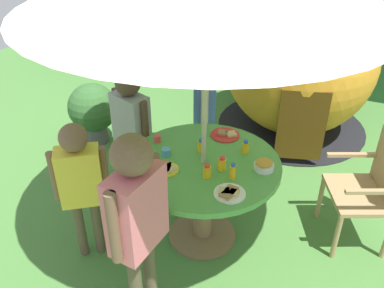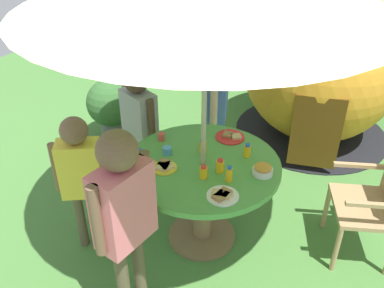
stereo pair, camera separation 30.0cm
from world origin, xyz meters
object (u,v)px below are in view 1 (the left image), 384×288
Objects in this scene: plate_back_edge at (226,135)px; juice_bottle_near_right at (222,164)px; juice_bottle_mid_left at (142,168)px; snack_bowl at (264,165)px; juice_bottle_far_right at (207,171)px; child_in_grey_shirt at (131,120)px; dome_tent at (300,60)px; cup_near at (157,139)px; wooden_chair at (371,185)px; child_in_pink_shirt at (137,211)px; plate_far_left at (229,193)px; juice_bottle_center_back at (233,172)px; cup_far at (166,152)px; child_in_blue_shirt at (205,92)px; plate_center_front at (166,168)px; juice_bottle_near_left at (245,147)px; garden_table at (203,180)px; juice_bottle_mid_right at (201,146)px; juice_bottle_front_edge at (140,159)px; potted_plant at (93,110)px.

juice_bottle_near_right is at bearing -73.84° from plate_back_edge.
snack_bowl is at bearing 27.80° from juice_bottle_mid_left.
child_in_grey_shirt is at bearing 153.32° from juice_bottle_far_right.
dome_tent reaches higher than cup_near.
wooden_chair is 1.34m from juice_bottle_far_right.
dome_tent is 2.21m from juice_bottle_near_right.
plate_far_left is at bearing -30.17° from child_in_pink_shirt.
cup_near is (0.34, -0.16, -0.01)m from child_in_grey_shirt.
juice_bottle_center_back is (-0.94, -0.63, 0.28)m from wooden_chair.
juice_bottle_far_right reaches higher than cup_far.
child_in_blue_shirt reaches higher than cup_near.
child_in_pink_shirt reaches higher than snack_bowl.
wooden_chair is at bearing 4.71° from plate_back_edge.
plate_center_front is (0.13, -1.08, -0.12)m from child_in_blue_shirt.
child_in_blue_shirt reaches higher than juice_bottle_near_left.
wooden_chair is 8.66× the size of juice_bottle_near_right.
dome_tent is at bearing 94.13° from snack_bowl.
dome_tent is at bearing 88.84° from juice_bottle_near_left.
juice_bottle_center_back is (0.27, -0.11, 0.23)m from garden_table.
juice_bottle_mid_left is at bearing -159.42° from juice_bottle_far_right.
plate_far_left is (0.64, -1.17, -0.12)m from child_in_blue_shirt.
snack_bowl reaches higher than plate_far_left.
juice_bottle_mid_right reaches higher than juice_bottle_far_right.
juice_bottle_near_right is 1.79× the size of cup_near.
cup_far is at bearing 81.35° from juice_bottle_mid_left.
juice_bottle_mid_right is (0.27, 0.46, -0.01)m from juice_bottle_mid_left.
juice_bottle_mid_right is 1.01× the size of juice_bottle_front_edge.
juice_bottle_near_right is (0.16, -0.04, 0.22)m from garden_table.
child_in_blue_shirt is 1.13m from juice_bottle_far_right.
juice_bottle_near_right reaches higher than plate_back_edge.
juice_bottle_center_back is (-0.17, -0.20, 0.02)m from snack_bowl.
juice_bottle_center_back is at bearing 11.07° from plate_center_front.
child_in_grey_shirt is 1.04m from juice_bottle_near_left.
juice_bottle_center_back is 2.06× the size of cup_near.
child_in_grey_shirt reaches higher than potted_plant.
snack_bowl is (-0.77, -0.44, 0.26)m from wooden_chair.
juice_bottle_center_back reaches higher than potted_plant.
cup_far is (-0.39, 0.13, -0.02)m from juice_bottle_far_right.
snack_bowl is (1.22, -0.19, -0.00)m from child_in_grey_shirt.
juice_bottle_near_right is (0.26, 0.78, -0.10)m from child_in_pink_shirt.
cup_far reaches higher than plate_back_edge.
child_in_blue_shirt is 9.43× the size of snack_bowl.
child_in_pink_shirt is (1.59, -1.75, 0.50)m from potted_plant.
potted_plant is at bearing -163.55° from dome_tent.
juice_bottle_far_right is (-1.12, -0.69, 0.27)m from wooden_chair.
potted_plant is at bearing 136.89° from juice_bottle_mid_left.
juice_bottle_far_right is (0.19, 0.66, -0.10)m from child_in_pink_shirt.
juice_bottle_mid_right reaches higher than cup_near.
juice_bottle_mid_left is 1.22× the size of juice_bottle_mid_right.
juice_bottle_mid_left is (-0.59, -0.57, 0.01)m from juice_bottle_near_left.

